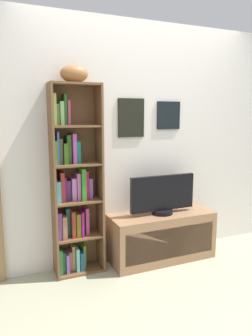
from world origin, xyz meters
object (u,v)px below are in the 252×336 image
television (163,195)px  tv_stand (162,236)px  football (74,74)px  bookshelf (73,189)px

television → tv_stand: bearing=-90.0°
football → tv_stand: bearing=-5.2°
bookshelf → football: football is taller
football → tv_stand: 1.87m
bookshelf → television: bookshelf is taller
tv_stand → football: bearing=174.8°
bookshelf → football: size_ratio=7.19×
bookshelf → football: bearing=-37.9°
bookshelf → tv_stand: (0.92, -0.11, -0.58)m
football → television: bearing=-5.1°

